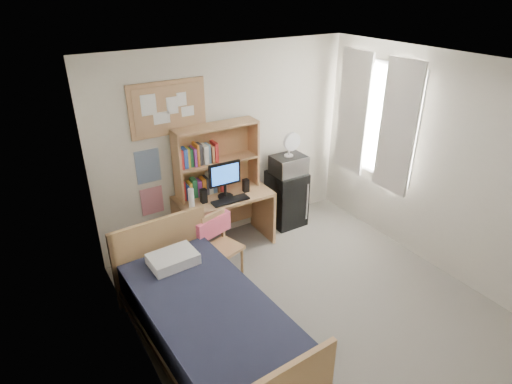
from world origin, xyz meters
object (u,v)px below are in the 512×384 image
desk_chair (224,247)px  bed (209,327)px  monitor (225,181)px  desk (224,221)px  bulletin_board (168,108)px  speaker_right (246,186)px  mini_fridge (286,198)px  microwave (288,165)px  speaker_left (204,196)px  desk_fan (289,145)px

desk_chair → bed: (-0.67, -0.97, -0.11)m
desk_chair → monitor: 0.85m
desk → bulletin_board: bearing=150.5°
desk → speaker_right: (0.30, -0.07, 0.47)m
mini_fridge → speaker_right: bearing=-169.8°
speaker_right → microwave: microwave is taller
bulletin_board → speaker_left: bearing=-58.8°
desk_chair → speaker_right: bearing=23.2°
desk_chair → microwave: size_ratio=1.80×
bulletin_board → desk: 1.65m
speaker_right → desk_fan: desk_fan is taller
desk_fan → monitor: bearing=-174.1°
monitor → desk: bearing=90.0°
mini_fridge → monitor: size_ratio=1.79×
desk_fan → desk_chair: bearing=-155.4°
microwave → speaker_left: bearing=-175.7°
desk_fan → microwave: bearing=0.0°
speaker_right → desk: bearing=168.7°
bulletin_board → speaker_left: size_ratio=5.19×
bulletin_board → monitor: bearing=-35.6°
mini_fridge → microwave: (0.00, -0.02, 0.54)m
monitor → desk_fan: size_ratio=1.43×
speaker_left → bulletin_board: bearing=122.6°
monitor → speaker_left: bearing=180.0°
bulletin_board → desk_chair: size_ratio=1.15×
bulletin_board → bed: 2.52m
bulletin_board → desk_fan: 1.74m
mini_fridge → speaker_left: speaker_left is taller
monitor → speaker_right: (0.30, -0.01, -0.14)m
desk_fan → speaker_left: bearing=-175.7°
bulletin_board → monitor: size_ratio=2.07×
bed → speaker_right: 2.05m
mini_fridge → desk_fan: size_ratio=2.56×
desk → desk_chair: (-0.31, -0.58, 0.02)m
desk → bed: bearing=-121.1°
desk_chair → desk_fan: (1.37, 0.63, 0.83)m
desk_chair → microwave: bearing=7.9°
bulletin_board → microwave: bearing=-9.5°
mini_fridge → monitor: 1.22m
mini_fridge → speaker_right: size_ratio=4.65×
desk_chair → bed: bearing=-141.4°
speaker_right → bulletin_board: bearing=156.5°
mini_fridge → monitor: (-1.06, -0.13, 0.59)m
bulletin_board → desk: (0.52, -0.31, -1.53)m
monitor → microwave: (1.06, 0.11, -0.06)m
mini_fridge → desk_fan: bearing=-90.0°
desk_fan → speaker_right: bearing=-171.3°
monitor → desk_fan: bearing=7.3°
bulletin_board → mini_fridge: size_ratio=1.16×
bed → monitor: monitor is taller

